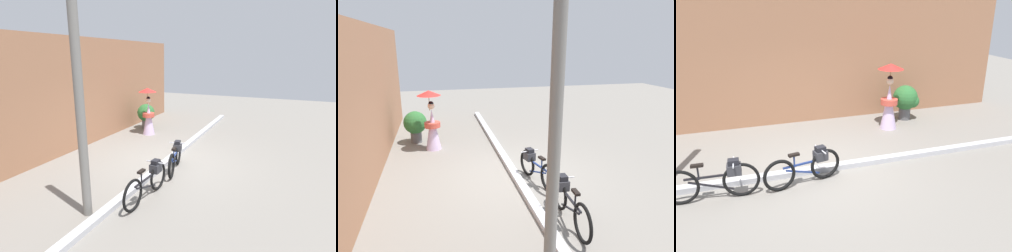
% 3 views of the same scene
% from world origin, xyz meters
% --- Properties ---
extents(ground_plane, '(30.00, 30.00, 0.00)m').
position_xyz_m(ground_plane, '(0.00, 0.00, 0.00)').
color(ground_plane, gray).
extents(building_wall, '(14.00, 0.40, 3.78)m').
position_xyz_m(building_wall, '(0.00, 3.55, 1.89)').
color(building_wall, '#9E6B4C').
rests_on(building_wall, ground_plane).
extents(sidewalk_curb, '(14.00, 0.20, 0.12)m').
position_xyz_m(sidewalk_curb, '(0.00, 0.00, 0.06)').
color(sidewalk_curb, '#B2B2B7').
rests_on(sidewalk_curb, ground_plane).
extents(bicycle_near_officer, '(1.80, 0.48, 0.79)m').
position_xyz_m(bicycle_near_officer, '(-2.17, -0.48, 0.42)').
color(bicycle_near_officer, black).
rests_on(bicycle_near_officer, ground_plane).
extents(bicycle_far_side, '(1.66, 0.53, 0.76)m').
position_xyz_m(bicycle_far_side, '(-0.42, -0.43, 0.39)').
color(bicycle_far_side, black).
rests_on(bicycle_far_side, ground_plane).
extents(person_with_parasol, '(0.73, 0.73, 1.89)m').
position_xyz_m(person_with_parasol, '(2.57, 2.01, 0.92)').
color(person_with_parasol, silver).
rests_on(person_with_parasol, ground_plane).
extents(potted_plant_by_door, '(0.79, 0.77, 1.08)m').
position_xyz_m(potted_plant_by_door, '(3.42, 2.56, 0.64)').
color(potted_plant_by_door, '#59595B').
rests_on(potted_plant_by_door, ground_plane).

